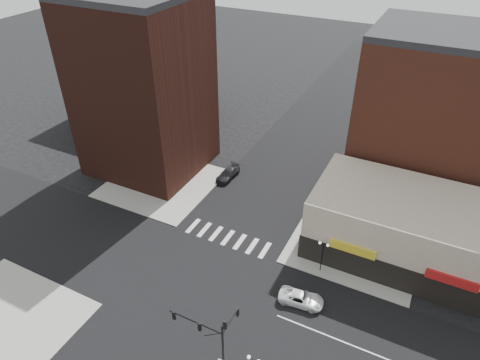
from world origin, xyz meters
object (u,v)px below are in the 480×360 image
at_px(street_lamp_ne, 323,250).
at_px(dark_sedan_north, 228,174).
at_px(traffic_signal, 215,334).
at_px(white_suv, 301,298).

relative_size(street_lamp_ne, dark_sedan_north, 0.85).
distance_m(traffic_signal, white_suv, 12.15).
bearing_deg(traffic_signal, street_lamp_ne, 73.25).
distance_m(white_suv, dark_sedan_north, 25.05).
xyz_separation_m(street_lamp_ne, white_suv, (-0.42, -5.33, -2.63)).
xyz_separation_m(traffic_signal, white_suv, (4.35, 10.50, -4.30)).
bearing_deg(traffic_signal, white_suv, 67.52).
relative_size(white_suv, dark_sedan_north, 0.97).
bearing_deg(traffic_signal, dark_sedan_north, 115.96).
height_order(white_suv, dark_sedan_north, dark_sedan_north).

